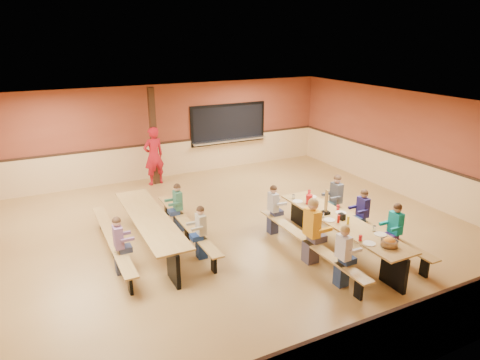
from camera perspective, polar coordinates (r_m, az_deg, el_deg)
name	(u,v)px	position (r m, az deg, el deg)	size (l,w,h in m)	color
ground	(219,238)	(10.03, -2.85, -7.71)	(12.00, 12.00, 0.00)	olive
room_envelope	(218,210)	(9.74, -2.91, -4.07)	(12.04, 10.04, 3.02)	brown
kitchen_pass_through	(229,126)	(14.86, -1.54, 7.27)	(2.78, 0.28, 1.38)	black
structural_post	(154,137)	(13.40, -11.45, 5.66)	(0.18, 0.18, 3.00)	black
cafeteria_table_main	(340,229)	(9.46, 13.25, -6.39)	(1.91, 3.70, 0.74)	#B08846
cafeteria_table_second	(150,226)	(9.55, -11.85, -6.02)	(1.91, 3.70, 0.74)	#B08846
seated_child_white_left	(343,256)	(8.22, 13.55, -9.88)	(0.37, 0.30, 1.21)	silver
seated_adult_yellow	(312,231)	(8.86, 9.53, -6.76)	(0.45, 0.37, 1.38)	orange
seated_child_grey_left	(273,210)	(10.05, 4.41, -3.98)	(0.35, 0.29, 1.17)	#B9B9B9
seated_child_teal_right	(395,231)	(9.49, 19.92, -6.45)	(0.37, 0.30, 1.21)	#0F9498
seated_child_navy_right	(362,215)	(10.12, 15.98, -4.50)	(0.36, 0.29, 1.19)	navy
seated_child_char_right	(336,200)	(10.75, 12.66, -2.62)	(0.39, 0.32, 1.25)	#44474D
seated_child_purple_sec	(119,246)	(8.71, -15.83, -8.45)	(0.36, 0.29, 1.18)	slate
seated_child_green_sec	(178,208)	(10.23, -8.26, -3.70)	(0.35, 0.29, 1.17)	#346B4F
seated_child_tan_sec	(201,233)	(8.97, -5.21, -7.01)	(0.34, 0.28, 1.15)	#B2AA8E
standing_woman	(154,156)	(13.48, -11.43, 3.17)	(0.67, 0.44, 1.83)	#B51420
punch_pitcher	(309,199)	(10.05, 9.21, -2.57)	(0.16, 0.16, 0.22)	#AE1719
chip_bowl	(389,242)	(8.50, 19.29, -7.86)	(0.32, 0.32, 0.15)	orange
napkin_dispenser	(342,217)	(9.38, 13.43, -4.76)	(0.10, 0.14, 0.13)	black
condiment_mustard	(348,220)	(9.19, 14.23, -5.19)	(0.06, 0.06, 0.17)	yellow
condiment_ketchup	(338,219)	(9.20, 12.99, -5.08)	(0.06, 0.06, 0.17)	#B2140F
table_paddle	(326,208)	(9.55, 11.36, -3.69)	(0.16, 0.16, 0.56)	black
place_settings	(341,218)	(9.35, 13.37, -4.90)	(0.65, 3.30, 0.11)	beige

